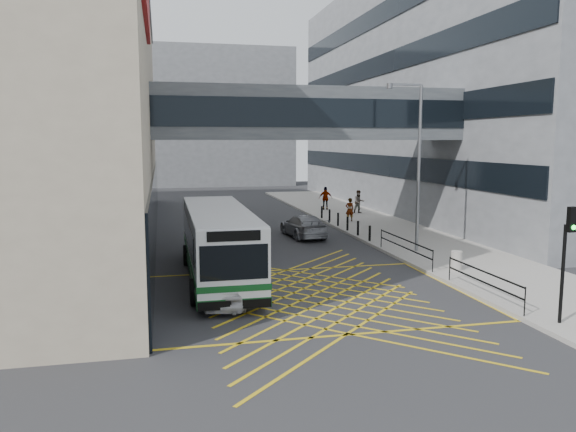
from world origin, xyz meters
TOP-DOWN VIEW (x-y plane):
  - ground at (0.00, 0.00)m, footprint 120.00×120.00m
  - building_right at (23.98, 24.00)m, footprint 24.09×44.00m
  - building_far at (-2.00, 60.00)m, footprint 28.00×16.00m
  - skybridge at (3.00, 12.00)m, footprint 20.00×4.10m
  - pavement at (9.00, 15.00)m, footprint 6.00×54.00m
  - box_junction at (0.00, 0.00)m, footprint 12.00×9.00m
  - bus at (-3.21, 3.43)m, footprint 2.83×11.07m
  - car_white at (-3.26, -0.39)m, footprint 2.48×4.34m
  - car_dark at (-1.63, 9.57)m, footprint 3.88×5.43m
  - car_silver at (3.04, 13.02)m, footprint 2.35×4.90m
  - traffic_light at (6.85, -5.44)m, footprint 0.28×0.45m
  - street_lamp at (7.44, 6.74)m, footprint 1.97×0.31m
  - litter_bin at (7.42, 2.19)m, footprint 0.49×0.49m
  - kerb_railings at (6.15, 1.78)m, footprint 0.05×12.54m
  - bollards at (6.25, 15.00)m, footprint 0.14×10.14m
  - pedestrian_a at (7.73, 17.90)m, footprint 0.69×0.51m
  - pedestrian_b at (9.94, 22.04)m, footprint 0.93×0.58m
  - pedestrian_c at (8.00, 24.87)m, footprint 1.26×0.86m

SIDE VIEW (x-z plane):
  - ground at x=0.00m, z-range 0.00..0.00m
  - box_junction at x=0.00m, z-range 0.00..0.01m
  - pavement at x=9.00m, z-range 0.00..0.16m
  - litter_bin at x=7.42m, z-range 0.16..1.01m
  - bollards at x=6.25m, z-range 0.16..1.06m
  - car_white at x=-3.26m, z-range 0.00..1.30m
  - car_silver at x=3.04m, z-range 0.00..1.48m
  - car_dark at x=-1.63m, z-range 0.00..1.58m
  - kerb_railings at x=6.15m, z-range 0.38..1.38m
  - pedestrian_a at x=7.73m, z-range 0.16..1.85m
  - pedestrian_b at x=9.94m, z-range 0.16..2.01m
  - pedestrian_c at x=8.00m, z-range 0.16..2.10m
  - bus at x=-3.21m, z-range 0.11..3.21m
  - traffic_light at x=6.85m, z-range 0.73..4.51m
  - street_lamp at x=7.44m, z-range 0.77..9.46m
  - skybridge at x=3.00m, z-range 6.00..9.00m
  - building_far at x=-2.00m, z-range 0.00..18.00m
  - building_right at x=23.98m, z-range 0.00..20.00m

